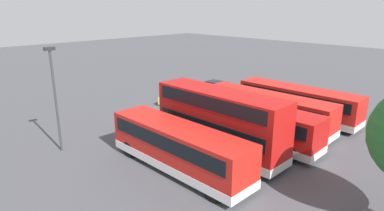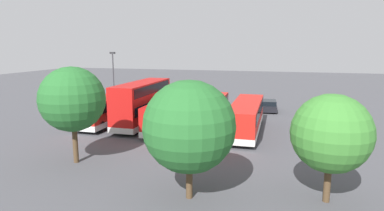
% 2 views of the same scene
% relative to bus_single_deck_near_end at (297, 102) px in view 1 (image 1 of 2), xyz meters
% --- Properties ---
extents(ground_plane, '(140.00, 140.00, 0.00)m').
position_rel_bus_single_deck_near_end_xyz_m(ground_plane, '(7.32, -9.76, -1.62)').
color(ground_plane, '#47474C').
extents(bus_single_deck_near_end, '(2.70, 11.30, 2.95)m').
position_rel_bus_single_deck_near_end_xyz_m(bus_single_deck_near_end, '(0.00, 0.00, 0.00)').
color(bus_single_deck_near_end, red).
rests_on(bus_single_deck_near_end, ground).
extents(bus_single_deck_second, '(2.84, 11.67, 2.95)m').
position_rel_bus_single_deck_near_end_xyz_m(bus_single_deck_second, '(3.95, -0.70, 0.00)').
color(bus_single_deck_second, red).
rests_on(bus_single_deck_second, ground).
extents(bus_single_deck_third, '(2.83, 12.05, 2.95)m').
position_rel_bus_single_deck_near_end_xyz_m(bus_single_deck_third, '(7.47, -0.33, 0.00)').
color(bus_single_deck_third, '#B71411').
rests_on(bus_single_deck_third, ground).
extents(bus_double_decker_fourth, '(2.63, 10.09, 4.55)m').
position_rel_bus_single_deck_near_end_xyz_m(bus_double_decker_fourth, '(10.82, -0.12, 0.82)').
color(bus_double_decker_fourth, '#B71411').
rests_on(bus_double_decker_fourth, ground).
extents(bus_single_deck_fifth, '(2.62, 10.65, 2.95)m').
position_rel_bus_single_deck_near_end_xyz_m(bus_single_deck_fifth, '(14.62, -0.21, -0.00)').
color(bus_single_deck_fifth, red).
rests_on(bus_single_deck_fifth, ground).
extents(car_hatchback_silver, '(2.10, 4.28, 1.43)m').
position_rel_bus_single_deck_near_end_xyz_m(car_hatchback_silver, '(-1.70, -11.43, -0.92)').
color(car_hatchback_silver, black).
rests_on(car_hatchback_silver, ground).
extents(car_small_green, '(3.48, 4.87, 1.43)m').
position_rel_bus_single_deck_near_end_xyz_m(car_small_green, '(4.94, -10.35, -0.92)').
color(car_small_green, '#A5D14C').
rests_on(car_small_green, ground).
extents(lamp_post_tall, '(0.70, 0.30, 7.47)m').
position_rel_bus_single_deck_near_end_xyz_m(lamp_post_tall, '(18.67, -8.41, 2.78)').
color(lamp_post_tall, '#38383D').
rests_on(lamp_post_tall, ground).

